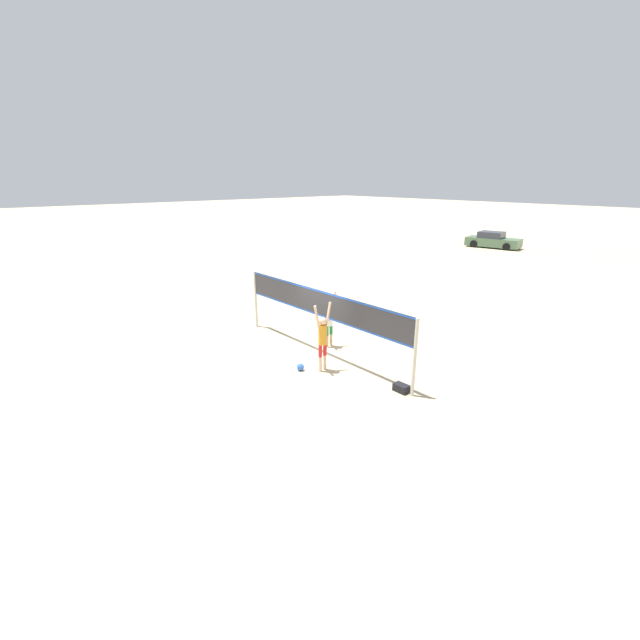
{
  "coord_description": "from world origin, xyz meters",
  "views": [
    {
      "loc": [
        10.57,
        -9.32,
        6.01
      ],
      "look_at": [
        0.0,
        0.0,
        1.3
      ],
      "focal_mm": 24.0,
      "sensor_mm": 36.0,
      "label": 1
    }
  ],
  "objects_px": {
    "volleyball_net": "(320,308)",
    "volleyball": "(300,367)",
    "player_spiker": "(323,336)",
    "parked_car_near": "(493,241)",
    "gear_bag": "(401,388)",
    "player_blocker": "(329,319)"
  },
  "relations": [
    {
      "from": "volleyball_net",
      "to": "volleyball",
      "type": "relative_size",
      "value": 34.08
    },
    {
      "from": "volleyball_net",
      "to": "gear_bag",
      "type": "height_order",
      "value": "volleyball_net"
    },
    {
      "from": "player_spiker",
      "to": "gear_bag",
      "type": "relative_size",
      "value": 5.07
    },
    {
      "from": "player_spiker",
      "to": "parked_car_near",
      "type": "bearing_deg",
      "value": 17.74
    },
    {
      "from": "player_blocker",
      "to": "volleyball",
      "type": "height_order",
      "value": "player_blocker"
    },
    {
      "from": "player_spiker",
      "to": "player_blocker",
      "type": "relative_size",
      "value": 1.1
    },
    {
      "from": "player_blocker",
      "to": "volleyball",
      "type": "xyz_separation_m",
      "value": [
        0.93,
        -2.12,
        -0.96
      ]
    },
    {
      "from": "volleyball_net",
      "to": "volleyball",
      "type": "xyz_separation_m",
      "value": [
        0.58,
        -1.36,
        -1.62
      ]
    },
    {
      "from": "player_blocker",
      "to": "player_spiker",
      "type": "bearing_deg",
      "value": 41.73
    },
    {
      "from": "volleyball_net",
      "to": "player_spiker",
      "type": "xyz_separation_m",
      "value": [
        1.05,
        -0.81,
        -0.54
      ]
    },
    {
      "from": "volleyball",
      "to": "gear_bag",
      "type": "height_order",
      "value": "volleyball"
    },
    {
      "from": "player_spiker",
      "to": "volleyball_net",
      "type": "bearing_deg",
      "value": 52.24
    },
    {
      "from": "player_spiker",
      "to": "gear_bag",
      "type": "xyz_separation_m",
      "value": [
        2.62,
        0.77,
        -1.09
      ]
    },
    {
      "from": "player_spiker",
      "to": "gear_bag",
      "type": "distance_m",
      "value": 2.94
    },
    {
      "from": "volleyball",
      "to": "parked_car_near",
      "type": "xyz_separation_m",
      "value": [
        -8.69,
        29.21,
        0.51
      ]
    },
    {
      "from": "player_blocker",
      "to": "gear_bag",
      "type": "distance_m",
      "value": 4.22
    },
    {
      "from": "volleyball_net",
      "to": "gear_bag",
      "type": "relative_size",
      "value": 18.24
    },
    {
      "from": "player_spiker",
      "to": "gear_bag",
      "type": "height_order",
      "value": "player_spiker"
    },
    {
      "from": "parked_car_near",
      "to": "volleyball",
      "type": "bearing_deg",
      "value": -84.29
    },
    {
      "from": "volleyball",
      "to": "gear_bag",
      "type": "distance_m",
      "value": 3.37
    },
    {
      "from": "volleyball",
      "to": "parked_car_near",
      "type": "distance_m",
      "value": 30.48
    },
    {
      "from": "parked_car_near",
      "to": "player_spiker",
      "type": "bearing_deg",
      "value": -83.12
    }
  ]
}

